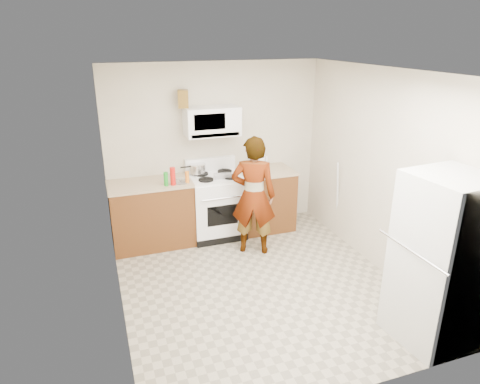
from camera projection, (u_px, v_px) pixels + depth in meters
name	position (u px, v px, depth m)	size (l,w,h in m)	color
floor	(259.00, 284.00, 5.19)	(3.60, 3.60, 0.00)	gray
back_wall	(216.00, 149.00, 6.33)	(3.20, 0.02, 2.50)	beige
right_wall	(381.00, 173.00, 5.24)	(0.02, 3.60, 2.50)	beige
cabinet_left	(152.00, 215.00, 6.03)	(1.12, 0.62, 0.90)	#582E14
counter_left	(150.00, 184.00, 5.86)	(1.14, 0.64, 0.04)	tan
cabinet_right	(265.00, 200.00, 6.56)	(0.80, 0.62, 0.90)	#582E14
counter_right	(265.00, 171.00, 6.40)	(0.82, 0.64, 0.04)	tan
gas_range	(216.00, 205.00, 6.30)	(0.76, 0.65, 1.13)	white
microwave	(212.00, 121.00, 5.99)	(0.76, 0.38, 0.40)	white
person	(253.00, 196.00, 5.71)	(0.60, 0.39, 1.64)	tan
fridge	(441.00, 261.00, 4.02)	(0.70, 0.70, 1.70)	silver
kettle	(260.00, 161.00, 6.48)	(0.16, 0.16, 0.19)	white
jug	(183.00, 99.00, 5.81)	(0.14, 0.14, 0.24)	brown
saucepan	(198.00, 169.00, 6.19)	(0.23, 0.23, 0.13)	silver
tray	(223.00, 176.00, 6.06)	(0.25, 0.16, 0.05)	silver
bottle_spray	(173.00, 176.00, 5.73)	(0.07, 0.07, 0.24)	red
bottle_hot_sauce	(187.00, 177.00, 5.81)	(0.05, 0.05, 0.17)	orange
bottle_green_cap	(166.00, 179.00, 5.71)	(0.06, 0.06, 0.19)	#18861F
pot_lid	(181.00, 182.00, 5.88)	(0.26, 0.26, 0.01)	white
broom	(337.00, 198.00, 6.27)	(0.03, 0.03, 1.17)	silver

